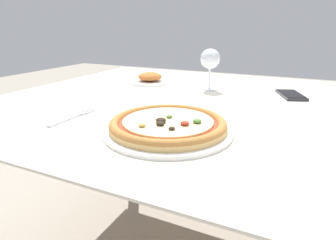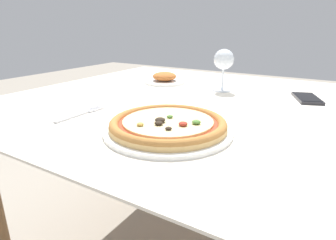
% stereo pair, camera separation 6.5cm
% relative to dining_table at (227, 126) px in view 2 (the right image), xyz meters
% --- Properties ---
extents(dining_table, '(1.48, 1.13, 0.71)m').
position_rel_dining_table_xyz_m(dining_table, '(0.00, 0.00, 0.00)').
color(dining_table, '#997047').
rests_on(dining_table, ground_plane).
extents(pizza_plate, '(0.30, 0.30, 0.04)m').
position_rel_dining_table_xyz_m(pizza_plate, '(-0.04, -0.30, 0.09)').
color(pizza_plate, white).
rests_on(pizza_plate, dining_table).
extents(fork, '(0.03, 0.17, 0.00)m').
position_rel_dining_table_xyz_m(fork, '(-0.32, -0.31, 0.07)').
color(fork, silver).
rests_on(fork, dining_table).
extents(wine_glass_far_left, '(0.08, 0.08, 0.16)m').
position_rel_dining_table_xyz_m(wine_glass_far_left, '(-0.09, 0.18, 0.18)').
color(wine_glass_far_left, silver).
rests_on(wine_glass_far_left, dining_table).
extents(cell_phone, '(0.12, 0.16, 0.01)m').
position_rel_dining_table_xyz_m(cell_phone, '(0.21, 0.20, 0.07)').
color(cell_phone, '#232328').
rests_on(cell_phone, dining_table).
extents(side_plate, '(0.18, 0.18, 0.05)m').
position_rel_dining_table_xyz_m(side_plate, '(-0.36, 0.20, 0.09)').
color(side_plate, white).
rests_on(side_plate, dining_table).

